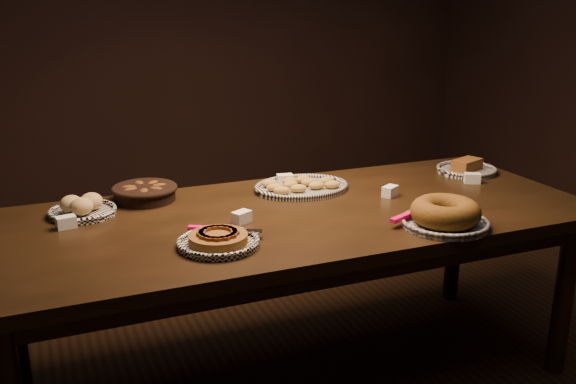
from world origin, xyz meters
name	(u,v)px	position (x,y,z in m)	size (l,w,h in m)	color
ground	(294,377)	(0.00, 0.00, 0.00)	(5.00, 5.00, 0.00)	black
buffet_table	(294,230)	(0.00, 0.00, 0.68)	(2.40, 1.00, 0.75)	black
apple_tart_plate	(218,240)	(-0.38, -0.23, 0.77)	(0.31, 0.29, 0.06)	white
madeleine_platter	(301,186)	(0.14, 0.26, 0.77)	(0.42, 0.34, 0.05)	black
bundt_cake_plate	(445,215)	(0.45, -0.36, 0.79)	(0.36, 0.33, 0.10)	black
croissant_basket	(145,191)	(-0.52, 0.38, 0.79)	(0.28, 0.28, 0.07)	black
bread_roll_plate	(82,208)	(-0.78, 0.28, 0.78)	(0.26, 0.26, 0.08)	white
loaf_plate	(467,168)	(1.00, 0.23, 0.77)	(0.29, 0.29, 0.07)	black
tent_cards	(301,196)	(0.08, 0.12, 0.77)	(1.84, 0.48, 0.04)	white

